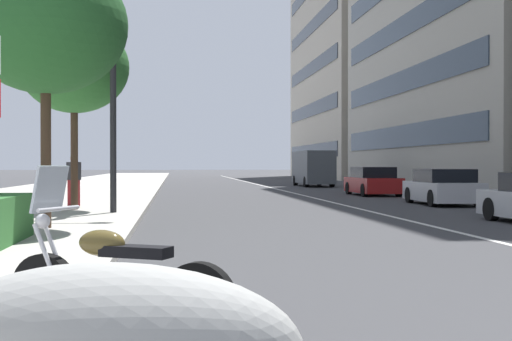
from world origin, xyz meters
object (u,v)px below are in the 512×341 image
at_px(motorcycle_under_tarp, 114,282).
at_px(car_following_behind, 373,182).
at_px(car_approaching_light, 443,188).
at_px(pedestrian_on_plaza, 74,180).
at_px(street_tree_near_plaza_corner, 46,25).
at_px(street_tree_by_lamp_post, 74,67).
at_px(delivery_van_ahead, 313,167).
at_px(street_lamp_with_banners, 125,29).

xyz_separation_m(motorcycle_under_tarp, car_following_behind, (26.88, -10.16, 0.21)).
xyz_separation_m(car_approaching_light, pedestrian_on_plaza, (-1.85, 13.25, 0.35)).
relative_size(street_tree_near_plaza_corner, street_tree_by_lamp_post, 1.02).
relative_size(motorcycle_under_tarp, car_following_behind, 0.49).
bearing_deg(delivery_van_ahead, motorcycle_under_tarp, 166.13).
relative_size(car_following_behind, street_tree_near_plaza_corner, 0.73).
relative_size(car_approaching_light, street_tree_by_lamp_post, 0.73).
bearing_deg(street_tree_near_plaza_corner, street_tree_by_lamp_post, 2.56).
distance_m(car_approaching_light, car_following_behind, 8.09).
bearing_deg(street_lamp_with_banners, motorcycle_under_tarp, -176.38).
relative_size(motorcycle_under_tarp, street_lamp_with_banners, 0.23).
bearing_deg(car_approaching_light, delivery_van_ahead, 3.14).
xyz_separation_m(motorcycle_under_tarp, pedestrian_on_plaza, (16.94, 2.74, 0.54)).
xyz_separation_m(delivery_van_ahead, street_tree_by_lamp_post, (-25.98, 12.55, 3.14)).
height_order(car_following_behind, pedestrian_on_plaza, pedestrian_on_plaza).
bearing_deg(delivery_van_ahead, street_lamp_with_banners, 158.14).
height_order(car_approaching_light, street_lamp_with_banners, street_lamp_with_banners).
bearing_deg(street_tree_near_plaza_corner, car_approaching_light, -52.42).
relative_size(delivery_van_ahead, street_lamp_with_banners, 0.68).
distance_m(car_following_behind, street_lamp_with_banners, 17.77).
xyz_separation_m(street_lamp_with_banners, pedestrian_on_plaza, (3.18, 1.87, -4.37)).
height_order(car_approaching_light, car_following_behind, car_following_behind).
distance_m(motorcycle_under_tarp, delivery_van_ahead, 42.46).
height_order(street_tree_by_lamp_post, pedestrian_on_plaza, street_tree_by_lamp_post).
bearing_deg(car_following_behind, street_lamp_with_banners, 139.21).
bearing_deg(street_tree_by_lamp_post, car_approaching_light, -74.80).
height_order(car_following_behind, street_lamp_with_banners, street_lamp_with_banners).
bearing_deg(car_following_behind, street_tree_by_lamp_post, 131.85).
bearing_deg(motorcycle_under_tarp, pedestrian_on_plaza, -53.65).
distance_m(car_following_behind, street_tree_near_plaza_corner, 22.06).
xyz_separation_m(street_lamp_with_banners, street_tree_near_plaza_corner, (-4.76, 1.33, -0.87)).
bearing_deg(motorcycle_under_tarp, car_approaching_light, -92.06).
xyz_separation_m(car_following_behind, street_lamp_with_banners, (-13.11, 11.03, 4.70)).
bearing_deg(car_following_behind, delivery_van_ahead, -0.35).
bearing_deg(street_tree_by_lamp_post, motorcycle_under_tarp, -170.76).
xyz_separation_m(motorcycle_under_tarp, street_tree_by_lamp_post, (15.26, 2.48, 4.00)).
relative_size(car_following_behind, pedestrian_on_plaza, 2.55).
distance_m(car_approaching_light, street_lamp_with_banners, 13.31).
height_order(street_lamp_with_banners, pedestrian_on_plaza, street_lamp_with_banners).
xyz_separation_m(street_tree_near_plaza_corner, pedestrian_on_plaza, (7.94, 0.53, -3.50)).
xyz_separation_m(motorcycle_under_tarp, street_tree_near_plaza_corner, (9.01, 2.20, 4.04)).
xyz_separation_m(car_following_behind, street_tree_by_lamp_post, (-11.61, 12.64, 3.79)).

